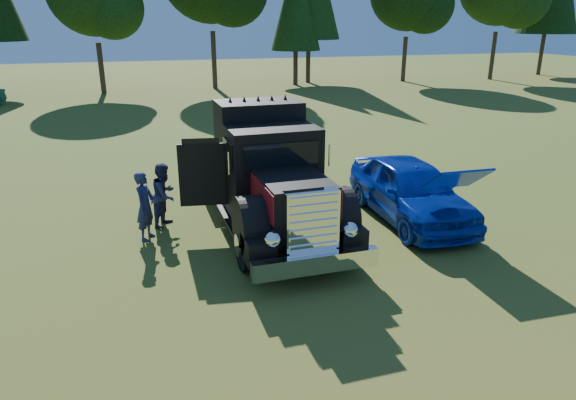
# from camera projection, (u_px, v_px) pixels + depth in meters

# --- Properties ---
(ground) EXTENTS (120.00, 120.00, 0.00)m
(ground) POSITION_uv_depth(u_px,v_px,m) (273.00, 265.00, 10.83)
(ground) COLOR #39601C
(ground) RESTS_ON ground
(diamond_t_truck) EXTENTS (3.37, 7.16, 3.00)m
(diamond_t_truck) POSITION_uv_depth(u_px,v_px,m) (268.00, 178.00, 12.41)
(diamond_t_truck) COLOR black
(diamond_t_truck) RESTS_ON ground
(hotrod_coupe) EXTENTS (2.06, 4.68, 1.89)m
(hotrod_coupe) POSITION_uv_depth(u_px,v_px,m) (411.00, 190.00, 13.10)
(hotrod_coupe) COLOR #070DAD
(hotrod_coupe) RESTS_ON ground
(spectator_near) EXTENTS (0.62, 0.71, 1.63)m
(spectator_near) POSITION_uv_depth(u_px,v_px,m) (145.00, 206.00, 11.87)
(spectator_near) COLOR #1A283D
(spectator_near) RESTS_ON ground
(spectator_far) EXTENTS (0.93, 0.98, 1.60)m
(spectator_far) POSITION_uv_depth(u_px,v_px,m) (165.00, 195.00, 12.69)
(spectator_far) COLOR #1F3149
(spectator_far) RESTS_ON ground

